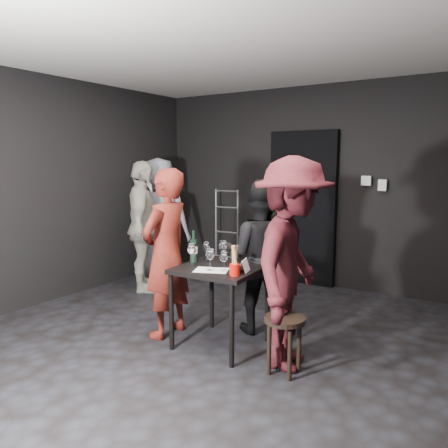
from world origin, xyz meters
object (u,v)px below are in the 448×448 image
Objects in this scene: server_red at (166,246)px; woman_black at (261,255)px; hand_truck at (225,259)px; man_maroon at (292,247)px; wine_bottle at (194,250)px; breadstick_cup at (235,261)px; bystander_grey at (160,209)px; tasting_table at (221,277)px; stool at (285,329)px; bystander_cream at (143,218)px.

server_red is 0.93m from woman_black.
hand_truck is 0.63× the size of man_maroon.
wine_bottle is at bearing 104.59° from server_red.
man_maroon is at bearing 23.52° from breadstick_cup.
bystander_grey is (-2.14, 0.95, 0.24)m from woman_black.
tasting_table is at bearing 95.42° from server_red.
stool is at bearing -53.95° from hand_truck.
hand_truck is at bearing -154.97° from bystander_grey.
tasting_table reaches higher than stool.
bystander_grey is at bearing -138.19° from server_red.
tasting_table is at bearing 166.29° from stool.
bystander_grey reaches higher than man_maroon.
woman_black reaches higher than wine_bottle.
hand_truck is 2.94m from breadstick_cup.
bystander_cream is 0.60m from bystander_grey.
man_maroon is 1.00× the size of bystander_grey.
server_red is 0.87m from breadstick_cup.
stool is at bearing 113.23° from woman_black.
breadstick_cup is at bearing -36.36° from tasting_table.
woman_black is (1.48, -1.65, 0.55)m from hand_truck.
stool is 0.66m from man_maroon.
bystander_cream is (-2.53, 1.08, 0.60)m from stool.
tasting_table is at bearing 121.91° from bystander_grey.
stool is 2.81m from bystander_cream.
woman_black is at bearing 130.55° from stool.
hand_truck is at bearing 131.49° from stool.
stool is at bearing 127.06° from bystander_grey.
server_red is 1.55m from bystander_cream.
bystander_grey is 7.37× the size of breadstick_cup.
woman_black is (-0.59, 0.69, 0.40)m from stool.
stool is 1.00m from woman_black.
breadstick_cup is (2.28, -1.66, -0.14)m from bystander_grey.
woman_black is at bearing 134.16° from bystander_grey.
hand_truck reaches higher than breadstick_cup.
wine_bottle is (1.69, -1.45, -0.15)m from bystander_grey.
tasting_table is at bearing 78.63° from man_maroon.
bystander_cream is at bearing 156.92° from stool.
server_red reaches higher than woman_black.
bystander_cream is at bearing -115.12° from hand_truck.
bystander_cream reaches higher than server_red.
breadstick_cup is at bearing 79.93° from server_red.
bystander_cream is at bearing -129.58° from server_red.
server_red is at bearing 170.98° from breadstick_cup.
hand_truck reaches higher than wine_bottle.
wine_bottle reaches higher than tasting_table.
breadstick_cup is at bearing -61.07° from hand_truck.
bystander_grey is 6.67× the size of wine_bottle.
man_maroon is at bearing 91.16° from server_red.
hand_truck is 1.24m from bystander_grey.
server_red is at bearing 110.87° from bystander_grey.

